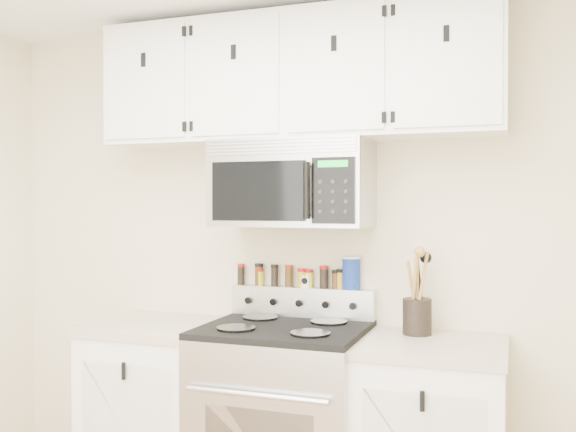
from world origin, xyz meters
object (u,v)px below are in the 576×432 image
object	(u,v)px
range	(284,423)
microwave	(293,184)
salt_canister	(351,273)
utensil_crock	(417,314)

from	to	relation	value
range	microwave	distance (m)	1.15
salt_canister	microwave	bearing A→B (deg)	-148.90
utensil_crock	range	bearing A→B (deg)	-165.48
range	utensil_crock	bearing A→B (deg)	14.52
salt_canister	utensil_crock	bearing A→B (deg)	-19.94
microwave	utensil_crock	world-z (taller)	microwave
microwave	utensil_crock	distance (m)	0.86
range	utensil_crock	size ratio (longest dim) A/B	2.82
utensil_crock	salt_canister	xyz separation A→B (m)	(-0.35, 0.13, 0.17)
range	utensil_crock	xyz separation A→B (m)	(0.60, 0.16, 0.53)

